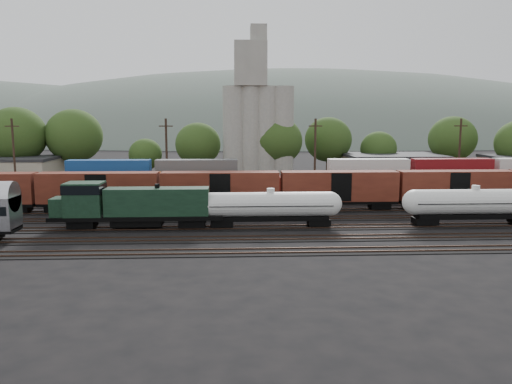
{
  "coord_description": "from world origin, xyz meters",
  "views": [
    {
      "loc": [
        -1.49,
        -58.6,
        11.83
      ],
      "look_at": [
        1.42,
        2.0,
        3.0
      ],
      "focal_mm": 35.0,
      "sensor_mm": 36.0,
      "label": 1
    }
  ],
  "objects_px": {
    "green_locomotive": "(128,204)",
    "tank_car_a": "(271,206)",
    "grain_silo": "(257,123)",
    "orange_locomotive": "(179,188)"
  },
  "relations": [
    {
      "from": "tank_car_a",
      "to": "orange_locomotive",
      "type": "relative_size",
      "value": 0.9
    },
    {
      "from": "tank_car_a",
      "to": "grain_silo",
      "type": "bearing_deg",
      "value": 89.17
    },
    {
      "from": "green_locomotive",
      "to": "orange_locomotive",
      "type": "xyz_separation_m",
      "value": [
        3.96,
        15.0,
        -0.28
      ]
    },
    {
      "from": "tank_car_a",
      "to": "grain_silo",
      "type": "relative_size",
      "value": 0.54
    },
    {
      "from": "green_locomotive",
      "to": "grain_silo",
      "type": "relative_size",
      "value": 0.64
    },
    {
      "from": "green_locomotive",
      "to": "grain_silo",
      "type": "xyz_separation_m",
      "value": [
        16.09,
        41.0,
        8.49
      ]
    },
    {
      "from": "green_locomotive",
      "to": "tank_car_a",
      "type": "height_order",
      "value": "green_locomotive"
    },
    {
      "from": "tank_car_a",
      "to": "green_locomotive",
      "type": "bearing_deg",
      "value": -180.0
    },
    {
      "from": "green_locomotive",
      "to": "tank_car_a",
      "type": "xyz_separation_m",
      "value": [
        15.49,
        0.0,
        -0.3
      ]
    },
    {
      "from": "tank_car_a",
      "to": "orange_locomotive",
      "type": "height_order",
      "value": "orange_locomotive"
    }
  ]
}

